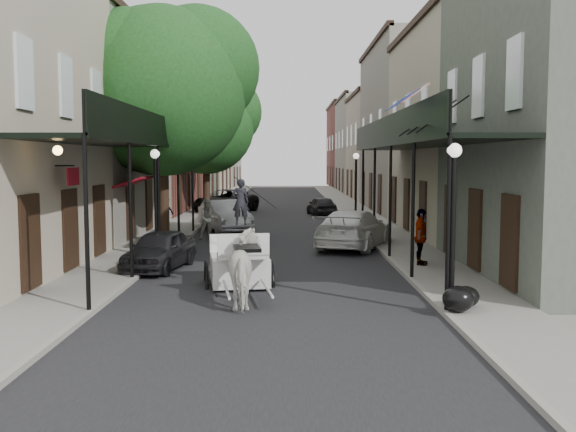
{
  "coord_description": "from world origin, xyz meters",
  "views": [
    {
      "loc": [
        0.43,
        -16.08,
        3.46
      ],
      "look_at": [
        0.46,
        5.18,
        1.6
      ],
      "focal_mm": 40.0,
      "sensor_mm": 36.0,
      "label": 1
    }
  ],
  "objects_px": {
    "lamppost_left": "(156,201)",
    "carriage": "(238,242)",
    "pedestrian_walking": "(208,219)",
    "car_right_near": "(354,229)",
    "car_right_far": "(321,206)",
    "tree_far": "(212,122)",
    "car_left_far": "(226,201)",
    "pedestrian_sidewalk_right": "(421,237)",
    "horse": "(247,268)",
    "car_left_near": "(160,250)",
    "tree_near": "(173,85)",
    "pedestrian_sidewalk_left": "(165,211)",
    "lamppost_right_near": "(453,224)",
    "lamppost_right_far": "(356,187)",
    "car_left_mid": "(225,216)"
  },
  "relations": [
    {
      "from": "lamppost_left",
      "to": "car_right_near",
      "type": "relative_size",
      "value": 0.71
    },
    {
      "from": "tree_near",
      "to": "car_right_near",
      "type": "xyz_separation_m",
      "value": [
        7.25,
        -1.18,
        -5.73
      ]
    },
    {
      "from": "horse",
      "to": "pedestrian_walking",
      "type": "distance_m",
      "value": 13.01
    },
    {
      "from": "lamppost_left",
      "to": "car_left_far",
      "type": "bearing_deg",
      "value": 88.58
    },
    {
      "from": "pedestrian_walking",
      "to": "car_left_near",
      "type": "xyz_separation_m",
      "value": [
        -0.59,
        -7.77,
        -0.25
      ]
    },
    {
      "from": "car_right_near",
      "to": "car_right_far",
      "type": "distance_m",
      "value": 15.03
    },
    {
      "from": "pedestrian_walking",
      "to": "car_right_far",
      "type": "xyz_separation_m",
      "value": [
        5.61,
        12.25,
        -0.28
      ]
    },
    {
      "from": "horse",
      "to": "pedestrian_sidewalk_right",
      "type": "distance_m",
      "value": 7.35
    },
    {
      "from": "lamppost_right_near",
      "to": "pedestrian_walking",
      "type": "height_order",
      "value": "lamppost_right_near"
    },
    {
      "from": "lamppost_right_near",
      "to": "car_right_far",
      "type": "xyz_separation_m",
      "value": [
        -1.5,
        26.02,
        -1.45
      ]
    },
    {
      "from": "lamppost_right_near",
      "to": "car_left_near",
      "type": "height_order",
      "value": "lamppost_right_near"
    },
    {
      "from": "car_right_near",
      "to": "lamppost_left",
      "type": "bearing_deg",
      "value": 43.06
    },
    {
      "from": "car_left_near",
      "to": "car_left_far",
      "type": "xyz_separation_m",
      "value": [
        -0.0,
        22.16,
        0.13
      ]
    },
    {
      "from": "pedestrian_walking",
      "to": "car_left_near",
      "type": "relative_size",
      "value": 0.48
    },
    {
      "from": "pedestrian_walking",
      "to": "car_right_near",
      "type": "distance_m",
      "value": 6.66
    },
    {
      "from": "car_left_near",
      "to": "lamppost_right_far",
      "type": "bearing_deg",
      "value": 70.95
    },
    {
      "from": "car_left_near",
      "to": "tree_far",
      "type": "bearing_deg",
      "value": 101.6
    },
    {
      "from": "tree_far",
      "to": "horse",
      "type": "bearing_deg",
      "value": -81.57
    },
    {
      "from": "car_right_far",
      "to": "horse",
      "type": "bearing_deg",
      "value": 74.04
    },
    {
      "from": "pedestrian_sidewalk_left",
      "to": "car_left_near",
      "type": "height_order",
      "value": "pedestrian_sidewalk_left"
    },
    {
      "from": "car_left_far",
      "to": "car_right_far",
      "type": "height_order",
      "value": "car_left_far"
    },
    {
      "from": "lamppost_right_far",
      "to": "tree_near",
      "type": "bearing_deg",
      "value": -136.69
    },
    {
      "from": "car_left_far",
      "to": "car_right_near",
      "type": "relative_size",
      "value": 1.05
    },
    {
      "from": "pedestrian_sidewalk_right",
      "to": "car_left_near",
      "type": "distance_m",
      "value": 8.31
    },
    {
      "from": "tree_far",
      "to": "lamppost_right_far",
      "type": "xyz_separation_m",
      "value": [
        8.35,
        -6.18,
        -3.79
      ]
    },
    {
      "from": "car_right_near",
      "to": "lamppost_right_far",
      "type": "bearing_deg",
      "value": -76.29
    },
    {
      "from": "lamppost_left",
      "to": "tree_far",
      "type": "bearing_deg",
      "value": 90.46
    },
    {
      "from": "tree_far",
      "to": "car_right_far",
      "type": "bearing_deg",
      "value": -1.33
    },
    {
      "from": "carriage",
      "to": "lamppost_right_far",
      "type": "bearing_deg",
      "value": 63.65
    },
    {
      "from": "tree_far",
      "to": "car_right_near",
      "type": "xyz_separation_m",
      "value": [
        7.3,
        -15.18,
        -5.08
      ]
    },
    {
      "from": "pedestrian_walking",
      "to": "pedestrian_sidewalk_left",
      "type": "relative_size",
      "value": 1.16
    },
    {
      "from": "lamppost_left",
      "to": "carriage",
      "type": "bearing_deg",
      "value": -53.42
    },
    {
      "from": "lamppost_left",
      "to": "car_right_far",
      "type": "height_order",
      "value": "lamppost_left"
    },
    {
      "from": "tree_near",
      "to": "car_left_far",
      "type": "relative_size",
      "value": 1.76
    },
    {
      "from": "lamppost_left",
      "to": "carriage",
      "type": "xyz_separation_m",
      "value": [
        3.15,
        -4.24,
        -0.89
      ]
    },
    {
      "from": "car_left_near",
      "to": "horse",
      "type": "bearing_deg",
      "value": -48.54
    },
    {
      "from": "tree_near",
      "to": "carriage",
      "type": "distance_m",
      "value": 10.48
    },
    {
      "from": "lamppost_right_near",
      "to": "car_left_near",
      "type": "bearing_deg",
      "value": 142.07
    },
    {
      "from": "horse",
      "to": "tree_near",
      "type": "bearing_deg",
      "value": -80.82
    },
    {
      "from": "car_right_far",
      "to": "tree_far",
      "type": "bearing_deg",
      "value": -10.2
    },
    {
      "from": "car_left_far",
      "to": "pedestrian_walking",
      "type": "bearing_deg",
      "value": -63.55
    },
    {
      "from": "tree_near",
      "to": "pedestrian_walking",
      "type": "relative_size",
      "value": 5.44
    },
    {
      "from": "car_left_mid",
      "to": "tree_near",
      "type": "bearing_deg",
      "value": -129.93
    },
    {
      "from": "tree_near",
      "to": "tree_far",
      "type": "bearing_deg",
      "value": 90.19
    },
    {
      "from": "pedestrian_sidewalk_right",
      "to": "tree_far",
      "type": "bearing_deg",
      "value": 42.16
    },
    {
      "from": "car_left_far",
      "to": "tree_far",
      "type": "bearing_deg",
      "value": -83.98
    },
    {
      "from": "lamppost_right_near",
      "to": "carriage",
      "type": "height_order",
      "value": "lamppost_right_near"
    },
    {
      "from": "horse",
      "to": "tree_far",
      "type": "bearing_deg",
      "value": -90.64
    },
    {
      "from": "tree_far",
      "to": "pedestrian_walking",
      "type": "xyz_separation_m",
      "value": [
        1.24,
        -12.41,
        -4.95
      ]
    },
    {
      "from": "lamppost_right_far",
      "to": "pedestrian_sidewalk_right",
      "type": "xyz_separation_m",
      "value": [
        0.6,
        -13.82,
        -1.03
      ]
    }
  ]
}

